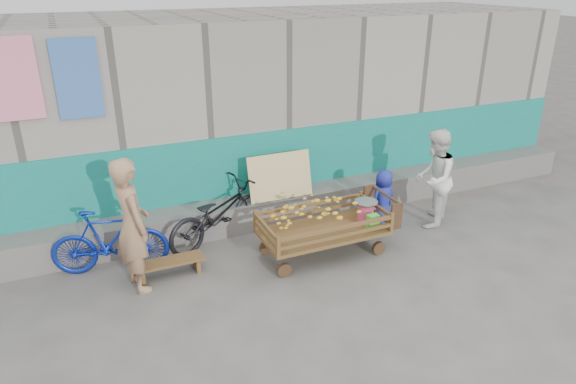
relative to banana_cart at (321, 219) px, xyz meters
name	(u,v)px	position (x,y,z in m)	size (l,w,h in m)	color
ground	(330,306)	(-0.44, -1.13, -0.54)	(80.00, 80.00, 0.00)	#4E4C47
building_wall	(223,108)	(-0.44, 2.92, 0.92)	(12.00, 3.50, 3.00)	gray
banana_cart	(321,219)	(0.00, 0.00, 0.00)	(1.89, 0.86, 0.80)	brown
bench	(169,264)	(-2.03, 0.31, -0.38)	(0.89, 0.27, 0.22)	brown
vendor_man	(132,225)	(-2.43, 0.22, 0.31)	(0.62, 0.41, 1.71)	#9F7757
woman	(434,179)	(1.99, 0.17, 0.22)	(0.74, 0.58, 1.52)	white
child	(383,199)	(1.24, 0.38, -0.08)	(0.46, 0.30, 0.94)	navy
bicycle_dark	(218,214)	(-1.18, 0.92, -0.10)	(0.60, 1.71, 0.90)	black
bicycle_blue	(110,241)	(-2.68, 0.72, -0.10)	(0.42, 1.48, 0.89)	#0C249E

